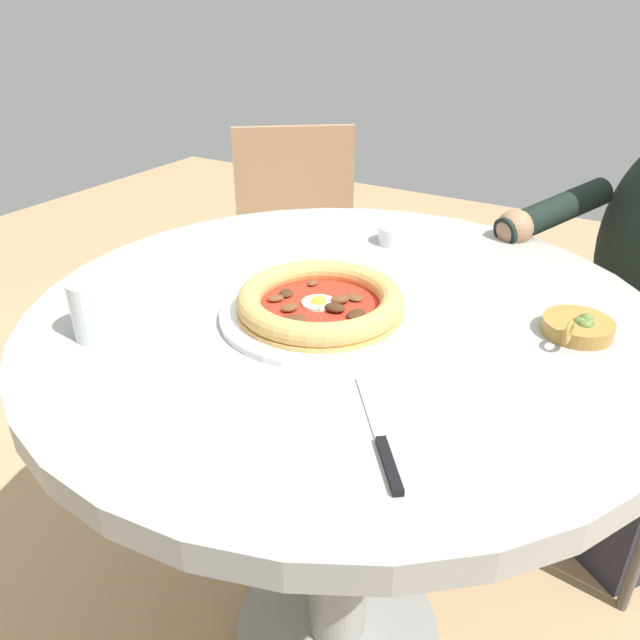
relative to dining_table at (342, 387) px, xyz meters
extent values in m
cube|color=tan|center=(0.00, 0.00, -0.62)|extent=(6.00, 6.00, 0.02)
cylinder|color=#999993|center=(0.00, 0.00, 0.13)|extent=(0.94, 0.94, 0.04)
cylinder|color=gray|center=(0.00, 0.00, -0.24)|extent=(0.11, 0.11, 0.70)
cylinder|color=gray|center=(0.00, 0.00, -0.60)|extent=(0.42, 0.42, 0.02)
cylinder|color=white|center=(0.01, 0.05, 0.15)|extent=(0.29, 0.29, 0.01)
cylinder|color=tan|center=(0.01, 0.05, 0.16)|extent=(0.24, 0.24, 0.01)
torus|color=tan|center=(0.01, 0.05, 0.17)|extent=(0.24, 0.24, 0.03)
cylinder|color=red|center=(0.01, 0.05, 0.16)|extent=(0.22, 0.22, 0.00)
cylinder|color=white|center=(0.02, 0.05, 0.17)|extent=(0.05, 0.05, 0.00)
ellipsoid|color=yellow|center=(0.02, 0.05, 0.17)|extent=(0.02, 0.02, 0.02)
ellipsoid|color=#3D2314|center=(-0.05, 0.05, 0.17)|extent=(0.03, 0.03, 0.01)
ellipsoid|color=#4C2D19|center=(0.02, 0.11, 0.17)|extent=(0.04, 0.04, 0.01)
ellipsoid|color=brown|center=(0.08, 0.07, 0.17)|extent=(0.03, 0.03, 0.01)
ellipsoid|color=brown|center=(-0.02, 0.01, 0.17)|extent=(0.03, 0.03, 0.01)
ellipsoid|color=brown|center=(0.06, -0.01, 0.17)|extent=(0.02, 0.02, 0.01)
ellipsoid|color=#3D2314|center=(-0.01, 0.05, 0.17)|extent=(0.03, 0.02, 0.01)
ellipsoid|color=brown|center=(0.04, 0.09, 0.17)|extent=(0.03, 0.03, 0.01)
ellipsoid|color=#3D2314|center=(0.07, 0.04, 0.17)|extent=(0.03, 0.03, 0.01)
ellipsoid|color=brown|center=(-0.01, 0.03, 0.17)|extent=(0.03, 0.03, 0.01)
ellipsoid|color=#2D6B28|center=(0.07, 0.07, 0.17)|extent=(0.01, 0.01, 0.00)
ellipsoid|color=#2D6B28|center=(0.01, 0.07, 0.17)|extent=(0.01, 0.01, 0.00)
ellipsoid|color=#2D6B28|center=(-0.01, 0.00, 0.17)|extent=(0.01, 0.01, 0.00)
cylinder|color=silver|center=(0.25, 0.25, 0.19)|extent=(0.07, 0.07, 0.08)
cylinder|color=silver|center=(0.25, 0.25, 0.16)|extent=(0.06, 0.06, 0.03)
cube|color=silver|center=(-0.15, 0.21, 0.15)|extent=(0.08, 0.10, 0.00)
cube|color=black|center=(-0.21, 0.29, 0.15)|extent=(0.06, 0.07, 0.01)
cylinder|color=white|center=(0.04, -0.28, 0.16)|extent=(0.07, 0.07, 0.03)
cylinder|color=olive|center=(0.04, -0.28, 0.17)|extent=(0.05, 0.05, 0.01)
cylinder|color=olive|center=(-0.32, -0.09, 0.16)|extent=(0.09, 0.09, 0.02)
torus|color=olive|center=(-0.31, -0.04, 0.17)|extent=(0.01, 0.03, 0.03)
ellipsoid|color=#516B2D|center=(-0.32, -0.09, 0.16)|extent=(0.02, 0.02, 0.02)
ellipsoid|color=#516B2D|center=(-0.32, -0.10, 0.16)|extent=(0.02, 0.02, 0.02)
ellipsoid|color=#516B2D|center=(-0.33, -0.09, 0.16)|extent=(0.02, 0.02, 0.02)
ellipsoid|color=#516B2D|center=(-0.32, -0.08, 0.16)|extent=(0.02, 0.02, 0.02)
cube|color=#282833|center=(-0.43, -0.59, -0.39)|extent=(0.44, 0.43, 0.45)
cylinder|color=black|center=(-0.19, -0.50, 0.18)|extent=(0.18, 0.26, 0.10)
sphere|color=#936B4C|center=(-0.14, -0.42, 0.16)|extent=(0.07, 0.07, 0.07)
cylinder|color=#4C4742|center=(-0.19, -0.59, -0.39)|extent=(0.02, 0.02, 0.44)
cylinder|color=#4C4742|center=(-0.42, -0.90, -0.39)|extent=(0.02, 0.02, 0.44)
cube|color=#957050|center=(0.52, -0.70, -0.17)|extent=(0.57, 0.57, 0.02)
cube|color=#957050|center=(0.64, -0.85, 0.02)|extent=(0.31, 0.24, 0.37)
cylinder|color=#8E6B4C|center=(0.56, -0.44, -0.40)|extent=(0.02, 0.02, 0.43)
cylinder|color=#8E6B4C|center=(0.26, -0.66, -0.40)|extent=(0.02, 0.02, 0.43)
cylinder|color=#8E6B4C|center=(0.78, -0.73, -0.40)|extent=(0.02, 0.02, 0.43)
cylinder|color=#8E6B4C|center=(0.48, -0.95, -0.40)|extent=(0.02, 0.02, 0.43)
camera|label=1|loc=(-0.39, 0.72, 0.57)|focal=34.58mm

